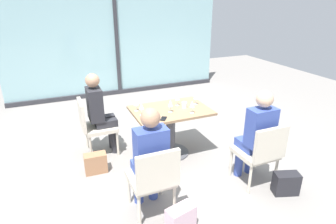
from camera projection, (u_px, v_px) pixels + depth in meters
name	position (u px, v px, depth m)	size (l,w,h in m)	color
ground_plane	(171.00, 153.00, 4.45)	(12.00, 12.00, 0.00)	gray
window_wall_backdrop	(117.00, 44.00, 6.71)	(5.11, 0.10, 2.70)	#8DB7BC
dining_table_main	(171.00, 123.00, 4.25)	(1.12, 0.78, 0.73)	#997551
chair_front_right	(261.00, 151.00, 3.52)	(0.46, 0.50, 0.87)	beige
chair_front_left	(153.00, 177.00, 3.01)	(0.46, 0.50, 0.87)	beige
chair_far_left	(93.00, 124.00, 4.27)	(0.50, 0.46, 0.87)	beige
person_front_right	(257.00, 132.00, 3.54)	(0.34, 0.39, 1.26)	#384C9E
person_front_left	(149.00, 155.00, 3.03)	(0.34, 0.39, 1.26)	#384C9E
person_far_left	(100.00, 110.00, 4.23)	(0.39, 0.34, 1.26)	#28282D
wine_glass_0	(141.00, 106.00, 3.92)	(0.07, 0.07, 0.18)	silver
wine_glass_1	(170.00, 103.00, 4.03)	(0.07, 0.07, 0.18)	silver
wine_glass_2	(177.00, 97.00, 4.27)	(0.07, 0.07, 0.18)	silver
wine_glass_3	(196.00, 96.00, 4.32)	(0.07, 0.07, 0.18)	silver
wine_glass_4	(192.00, 104.00, 4.00)	(0.07, 0.07, 0.18)	silver
wine_glass_5	(136.00, 102.00, 4.07)	(0.07, 0.07, 0.18)	silver
coffee_cup	(184.00, 105.00, 4.21)	(0.08, 0.08, 0.09)	white
cell_phone_on_table	(164.00, 119.00, 3.85)	(0.07, 0.14, 0.01)	black
handbag_0	(286.00, 183.00, 3.50)	(0.30, 0.16, 0.28)	#232328
handbag_1	(181.00, 219.00, 2.94)	(0.30, 0.16, 0.28)	beige
handbag_2	(96.00, 163.00, 3.92)	(0.30, 0.16, 0.28)	#A3704C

